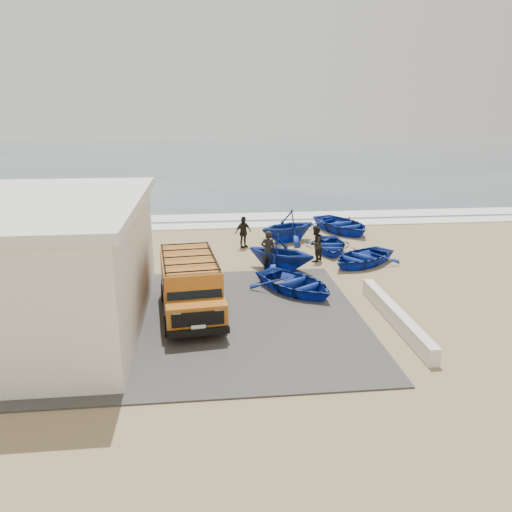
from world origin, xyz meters
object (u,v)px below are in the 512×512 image
building (12,266)px  boat_mid_right (330,245)px  fisherman_front (268,251)px  boat_far_left (288,226)px  van (190,284)px  boat_far_right (341,224)px  fisherman_middle (315,244)px  boat_near_right (362,257)px  parapet (395,316)px  boat_near_left (295,283)px  boat_mid_left (281,252)px  fisherman_back (243,232)px

building → boat_mid_right: size_ratio=2.89×
building → boat_mid_right: building is taller
fisherman_front → boat_far_left: bearing=-88.1°
van → boat_far_right: bearing=46.4°
fisherman_front → fisherman_middle: bearing=-132.6°
building → van: building is taller
van → boat_near_right: 9.21m
parapet → boat_near_left: boat_near_left is taller
boat_near_left → boat_mid_left: boat_mid_left is taller
boat_mid_left → fisherman_front: fisherman_front is taller
fisherman_middle → boat_far_right: bearing=-168.4°
boat_far_right → boat_mid_right: bearing=-133.1°
fisherman_middle → fisherman_back: (-3.19, 2.76, -0.04)m
boat_mid_left → boat_far_left: 4.97m
boat_mid_right → fisherman_front: size_ratio=1.77×
fisherman_front → boat_mid_right: bearing=-121.0°
boat_mid_right → fisherman_front: (-3.50, -2.71, 0.58)m
building → parapet: 12.68m
van → parapet: bearing=-19.2°
boat_near_left → fisherman_back: (-1.48, 6.76, 0.44)m
boat_near_right → fisherman_middle: 2.22m
boat_mid_left → fisherman_back: (-1.36, 3.88, -0.01)m
fisherman_front → fisherman_middle: 2.68m
parapet → boat_near_right: boat_near_right is taller
parapet → fisherman_back: size_ratio=3.63×
boat_near_left → fisherman_middle: fisherman_middle is taller
building → fisherman_back: (8.18, 9.04, -1.34)m
building → fisherman_front: (8.96, 5.10, -1.24)m
boat_mid_left → boat_far_left: (1.15, 4.83, 0.03)m
parapet → fisherman_middle: 7.40m
fisherman_middle → fisherman_front: bearing=-25.2°
building → fisherman_middle: building is taller
fisherman_back → fisherman_middle: bearing=-72.3°
boat_near_left → fisherman_middle: size_ratio=2.16×
boat_near_left → boat_near_right: size_ratio=1.02×
fisherman_middle → boat_mid_left: bearing=-20.0°
van → boat_mid_right: size_ratio=1.55×
boat_near_right → fisherman_middle: (-2.02, 0.79, 0.49)m
building → boat_mid_left: size_ratio=2.96×
boat_near_right → boat_mid_right: bearing=166.1°
boat_mid_left → fisherman_back: bearing=53.8°
boat_near_right → boat_mid_right: boat_near_right is taller
boat_near_left → fisherman_front: 2.95m
parapet → van: 7.12m
boat_near_left → boat_mid_left: (-0.13, 2.88, 0.45)m
fisherman_back → boat_far_right: bearing=-6.8°
van → fisherman_front: van is taller
boat_far_left → fisherman_back: bearing=-95.0°
van → boat_mid_left: bearing=43.2°
van → boat_far_left: van is taller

